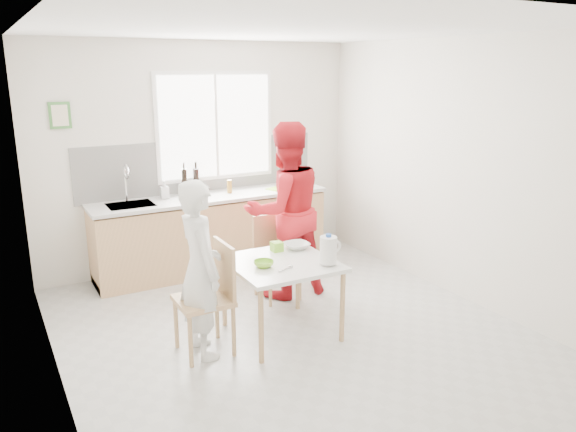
# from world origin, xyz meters

# --- Properties ---
(ground) EXTENTS (4.50, 4.50, 0.00)m
(ground) POSITION_xyz_m (0.00, 0.00, 0.00)
(ground) COLOR #B7B7B2
(ground) RESTS_ON ground
(room_shell) EXTENTS (4.50, 4.50, 4.50)m
(room_shell) POSITION_xyz_m (0.00, 0.00, 1.64)
(room_shell) COLOR silver
(room_shell) RESTS_ON ground
(window) EXTENTS (1.50, 0.06, 1.30)m
(window) POSITION_xyz_m (0.20, 2.23, 1.70)
(window) COLOR white
(window) RESTS_ON room_shell
(backsplash) EXTENTS (3.00, 0.02, 0.65)m
(backsplash) POSITION_xyz_m (0.00, 2.24, 1.23)
(backsplash) COLOR white
(backsplash) RESTS_ON room_shell
(picture_frame) EXTENTS (0.22, 0.03, 0.28)m
(picture_frame) POSITION_xyz_m (-1.55, 2.23, 1.90)
(picture_frame) COLOR #41813A
(picture_frame) RESTS_ON room_shell
(kitchen_counter) EXTENTS (2.84, 0.64, 1.37)m
(kitchen_counter) POSITION_xyz_m (-0.00, 1.95, 0.42)
(kitchen_counter) COLOR tan
(kitchen_counter) RESTS_ON ground
(dining_table) EXTENTS (0.92, 0.92, 0.70)m
(dining_table) POSITION_xyz_m (-0.09, 0.03, 0.63)
(dining_table) COLOR white
(dining_table) RESTS_ON ground
(chair_left) EXTENTS (0.45, 0.45, 0.97)m
(chair_left) POSITION_xyz_m (-0.77, 0.04, 0.53)
(chair_left) COLOR tan
(chair_left) RESTS_ON ground
(chair_far) EXTENTS (0.41, 0.41, 0.88)m
(chair_far) POSITION_xyz_m (0.27, 0.84, 0.48)
(chair_far) COLOR tan
(chair_far) RESTS_ON ground
(person_white) EXTENTS (0.37, 0.56, 1.53)m
(person_white) POSITION_xyz_m (-0.85, 0.04, 0.76)
(person_white) COLOR white
(person_white) RESTS_ON ground
(person_red) EXTENTS (0.91, 0.71, 1.86)m
(person_red) POSITION_xyz_m (0.39, 0.84, 0.93)
(person_red) COLOR red
(person_red) RESTS_ON ground
(bowl_green) EXTENTS (0.18, 0.18, 0.06)m
(bowl_green) POSITION_xyz_m (-0.29, -0.02, 0.73)
(bowl_green) COLOR #7FC62D
(bowl_green) RESTS_ON dining_table
(bowl_white) EXTENTS (0.24, 0.24, 0.06)m
(bowl_white) POSITION_xyz_m (0.21, 0.28, 0.73)
(bowl_white) COLOR silver
(bowl_white) RESTS_ON dining_table
(milk_jug) EXTENTS (0.21, 0.15, 0.27)m
(milk_jug) POSITION_xyz_m (0.23, -0.25, 0.85)
(milk_jug) COLOR white
(milk_jug) RESTS_ON dining_table
(green_box) EXTENTS (0.10, 0.10, 0.09)m
(green_box) POSITION_xyz_m (0.01, 0.31, 0.75)
(green_box) COLOR #83D130
(green_box) RESTS_ON dining_table
(spoon) EXTENTS (0.15, 0.06, 0.01)m
(spoon) POSITION_xyz_m (-0.17, -0.19, 0.71)
(spoon) COLOR #A5A5AA
(spoon) RESTS_ON dining_table
(cutting_board) EXTENTS (0.41, 0.35, 0.01)m
(cutting_board) POSITION_xyz_m (0.92, 1.87, 0.93)
(cutting_board) COLOR #8AC32D
(cutting_board) RESTS_ON kitchen_counter
(wine_bottle_a) EXTENTS (0.07, 0.07, 0.32)m
(wine_bottle_a) POSITION_xyz_m (-0.27, 2.08, 1.08)
(wine_bottle_a) COLOR black
(wine_bottle_a) RESTS_ON kitchen_counter
(wine_bottle_b) EXTENTS (0.07, 0.07, 0.30)m
(wine_bottle_b) POSITION_xyz_m (-0.11, 2.14, 1.07)
(wine_bottle_b) COLOR black
(wine_bottle_b) RESTS_ON kitchen_counter
(jar_amber) EXTENTS (0.06, 0.06, 0.16)m
(jar_amber) POSITION_xyz_m (0.24, 1.96, 1.00)
(jar_amber) COLOR olive
(jar_amber) RESTS_ON kitchen_counter
(soap_bottle) EXTENTS (0.10, 0.10, 0.20)m
(soap_bottle) POSITION_xyz_m (-0.52, 2.07, 1.02)
(soap_bottle) COLOR #999999
(soap_bottle) RESTS_ON kitchen_counter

